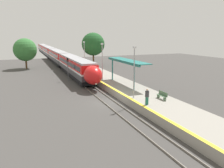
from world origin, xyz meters
name	(u,v)px	position (x,y,z in m)	size (l,w,h in m)	color
ground_plane	(109,103)	(0.00, 0.00, 0.00)	(120.00, 120.00, 0.00)	#423F3D
rail_left	(104,103)	(-0.72, 0.00, 0.07)	(0.08, 90.00, 0.15)	slate
rail_right	(114,101)	(0.72, 0.00, 0.07)	(0.08, 90.00, 0.15)	slate
train	(53,54)	(0.00, 51.97, 2.29)	(2.89, 94.37, 4.00)	black
platform_right	(138,96)	(4.20, 0.00, 0.48)	(5.15, 64.00, 0.96)	gray
platform_bench	(162,95)	(5.18, -3.91, 1.43)	(0.44, 1.69, 0.89)	#4C6B4C
person_waiting	(147,96)	(2.39, -5.08, 1.89)	(0.36, 0.23, 1.79)	#1E604C
railway_signal	(68,67)	(-2.08, 15.54, 2.63)	(0.28, 0.28, 4.29)	#59595E
lamppost_near	(134,69)	(2.27, -2.22, 4.43)	(0.36, 0.20, 6.15)	#9E9EA3
lamppost_mid	(102,60)	(2.27, 8.77, 4.43)	(0.36, 0.20, 6.15)	#9E9EA3
lamppost_far	(84,55)	(2.27, 19.75, 4.43)	(0.36, 0.20, 6.15)	#9E9EA3
station_canopy	(126,62)	(4.70, 5.08, 4.41)	(2.02, 10.73, 3.71)	#1E6B66
background_tree_left	(25,50)	(-8.94, 34.87, 4.79)	(5.70, 5.70, 7.65)	brown
background_tree_right	(93,44)	(8.13, 32.24, 6.02)	(6.11, 6.11, 9.09)	brown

